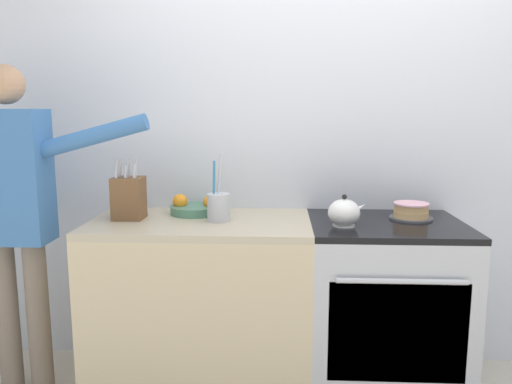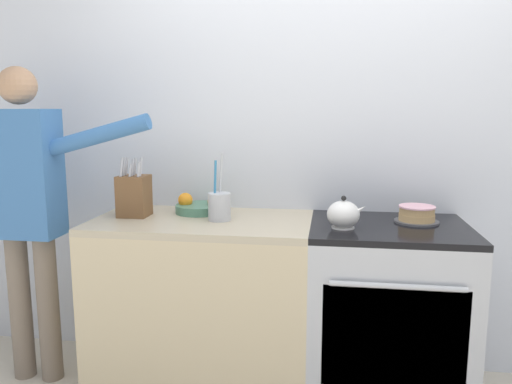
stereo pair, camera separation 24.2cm
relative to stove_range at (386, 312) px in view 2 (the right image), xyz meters
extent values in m
cube|color=silver|center=(-0.27, 0.34, 0.86)|extent=(8.00, 0.04, 2.60)
cube|color=beige|center=(-0.92, 0.00, -0.02)|extent=(1.10, 0.63, 0.85)
cube|color=#BCAD8E|center=(-0.92, 0.00, 0.42)|extent=(1.10, 0.63, 0.03)
cube|color=#B7BABF|center=(0.00, 0.00, -0.02)|extent=(0.75, 0.63, 0.85)
cube|color=black|center=(0.00, -0.31, 0.01)|extent=(0.62, 0.01, 0.47)
cylinder|color=#B7BABF|center=(0.00, -0.33, 0.25)|extent=(0.56, 0.02, 0.02)
cube|color=black|center=(0.00, 0.00, 0.43)|extent=(0.75, 0.63, 0.03)
cylinder|color=#4C4C51|center=(0.13, 0.08, 0.45)|extent=(0.21, 0.21, 0.01)
cylinder|color=tan|center=(0.13, 0.08, 0.47)|extent=(0.17, 0.17, 0.03)
cylinder|color=tan|center=(0.13, 0.08, 0.50)|extent=(0.17, 0.17, 0.03)
cylinder|color=#EFB2C1|center=(0.13, 0.08, 0.52)|extent=(0.17, 0.17, 0.01)
cylinder|color=white|center=(-0.22, -0.09, 0.44)|extent=(0.11, 0.11, 0.01)
ellipsoid|color=white|center=(-0.22, -0.09, 0.50)|extent=(0.15, 0.15, 0.13)
cone|color=white|center=(-0.15, -0.09, 0.53)|extent=(0.08, 0.03, 0.07)
sphere|color=black|center=(-0.22, -0.09, 0.58)|extent=(0.02, 0.02, 0.02)
cube|color=brown|center=(-1.29, 0.02, 0.55)|extent=(0.15, 0.14, 0.21)
cylinder|color=#B2B2B7|center=(-1.33, -0.02, 0.70)|extent=(0.01, 0.04, 0.10)
cylinder|color=#B2B2B7|center=(-1.29, -0.02, 0.68)|extent=(0.01, 0.03, 0.07)
cylinder|color=#B2B2B7|center=(-1.24, -0.02, 0.69)|extent=(0.01, 0.04, 0.08)
cylinder|color=#B2B2B7|center=(-1.33, 0.01, 0.70)|extent=(0.01, 0.04, 0.10)
cylinder|color=#B2B2B7|center=(-1.29, 0.01, 0.69)|extent=(0.01, 0.04, 0.09)
cylinder|color=#B2B2B7|center=(-1.24, 0.01, 0.70)|extent=(0.01, 0.04, 0.10)
cylinder|color=#B2B2B7|center=(-1.33, 0.04, 0.70)|extent=(0.01, 0.04, 0.09)
cylinder|color=#B2B2B7|center=(-1.29, 0.04, 0.70)|extent=(0.01, 0.04, 0.09)
cylinder|color=#B7BABF|center=(-0.83, -0.01, 0.51)|extent=(0.11, 0.11, 0.14)
cylinder|color=#B7BABF|center=(-0.83, 0.01, 0.63)|extent=(0.04, 0.01, 0.29)
cylinder|color=teal|center=(-0.85, -0.01, 0.61)|extent=(0.02, 0.04, 0.25)
cylinder|color=#4C7F66|center=(-0.98, 0.15, 0.46)|extent=(0.26, 0.26, 0.04)
sphere|color=orange|center=(-0.90, 0.16, 0.50)|extent=(0.07, 0.07, 0.07)
sphere|color=orange|center=(-1.06, 0.16, 0.51)|extent=(0.08, 0.08, 0.08)
cylinder|color=#7A6B5B|center=(-1.90, -0.09, -0.05)|extent=(0.11, 0.11, 0.78)
cylinder|color=#7A6B5B|center=(-1.74, -0.09, -0.05)|extent=(0.11, 0.11, 0.78)
cube|color=#3D70AD|center=(-1.82, -0.09, 0.67)|extent=(0.34, 0.20, 0.65)
cylinder|color=#3D70AD|center=(-1.42, -0.09, 0.86)|extent=(0.55, 0.08, 0.22)
sphere|color=tan|center=(-1.82, -0.09, 1.10)|extent=(0.19, 0.19, 0.19)
camera|label=1|loc=(-0.53, -2.42, 0.99)|focal=35.00mm
camera|label=2|loc=(-0.29, -2.39, 0.99)|focal=35.00mm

